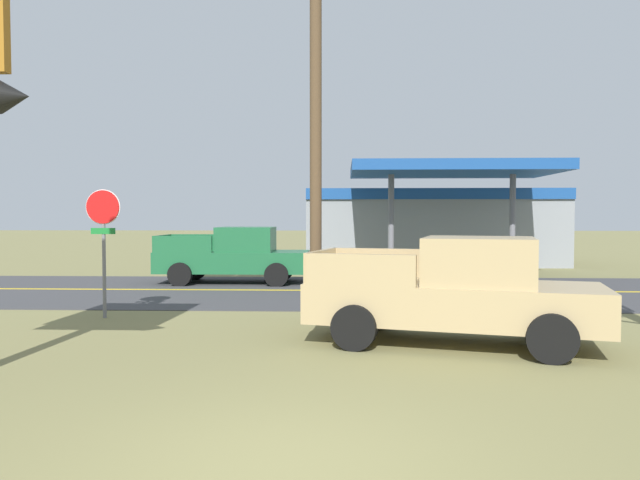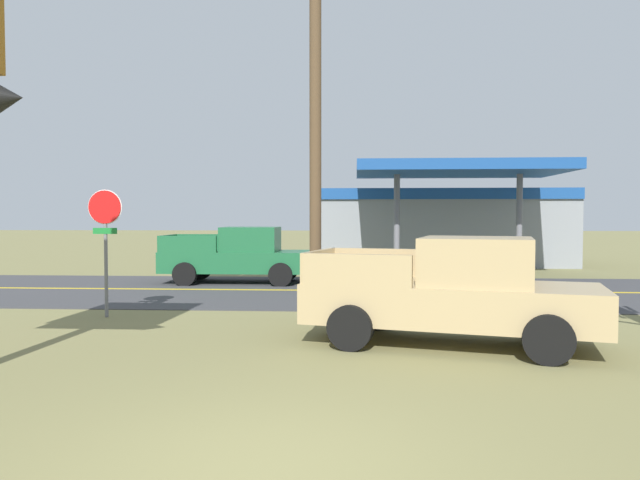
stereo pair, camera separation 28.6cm
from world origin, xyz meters
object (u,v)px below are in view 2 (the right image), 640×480
(pickup_green_on_road, at_px, (240,256))
(utility_pole, at_px, (315,98))
(gas_station, at_px, (438,224))
(pickup_tan_parked_on_lawn, at_px, (454,292))
(stop_sign, at_px, (105,230))

(pickup_green_on_road, bearing_deg, utility_pole, -66.78)
(gas_station, bearing_deg, pickup_tan_parked_on_lawn, -96.96)
(stop_sign, height_order, pickup_green_on_road, stop_sign)
(stop_sign, bearing_deg, gas_station, 58.52)
(utility_pole, relative_size, gas_station, 0.76)
(utility_pole, relative_size, pickup_green_on_road, 1.76)
(utility_pole, relative_size, pickup_tan_parked_on_lawn, 1.66)
(utility_pole, bearing_deg, stop_sign, 176.71)
(stop_sign, distance_m, pickup_tan_parked_on_lawn, 8.01)
(utility_pole, height_order, pickup_green_on_road, utility_pole)
(gas_station, relative_size, pickup_green_on_road, 2.31)
(stop_sign, bearing_deg, pickup_tan_parked_on_lawn, -18.27)
(stop_sign, bearing_deg, pickup_green_on_road, 76.18)
(stop_sign, relative_size, pickup_green_on_road, 0.57)
(stop_sign, xyz_separation_m, pickup_tan_parked_on_lawn, (7.54, -2.49, -1.06))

